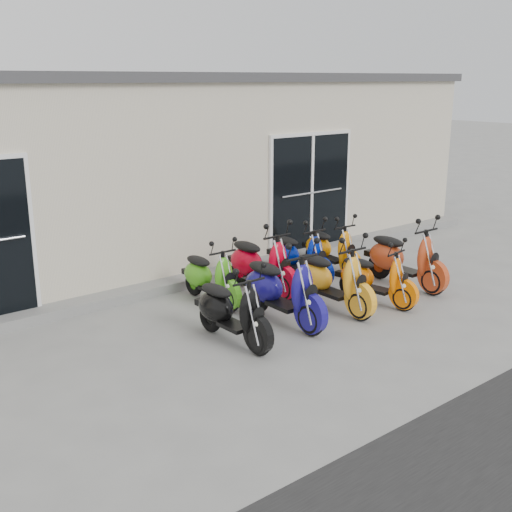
% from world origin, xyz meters
% --- Properties ---
extents(ground, '(80.00, 80.00, 0.00)m').
position_xyz_m(ground, '(0.00, 0.00, 0.00)').
color(ground, gray).
rests_on(ground, ground).
extents(building, '(14.00, 6.00, 3.20)m').
position_xyz_m(building, '(0.00, 5.20, 1.60)').
color(building, beige).
rests_on(building, ground).
extents(roof_cap, '(14.20, 6.20, 0.16)m').
position_xyz_m(roof_cap, '(0.00, 5.20, 3.28)').
color(roof_cap, '#3F3F42').
rests_on(roof_cap, building).
extents(front_step, '(14.00, 0.40, 0.15)m').
position_xyz_m(front_step, '(0.00, 2.02, 0.07)').
color(front_step, gray).
rests_on(front_step, ground).
extents(door_right, '(2.02, 0.08, 2.22)m').
position_xyz_m(door_right, '(2.60, 2.17, 1.26)').
color(door_right, black).
rests_on(door_right, front_step).
extents(scooter_front_black, '(0.57, 1.52, 1.12)m').
position_xyz_m(scooter_front_black, '(-1.15, -0.32, 0.56)').
color(scooter_front_black, black).
rests_on(scooter_front_black, ground).
extents(scooter_front_blue, '(0.65, 1.72, 1.26)m').
position_xyz_m(scooter_front_blue, '(-0.20, -0.21, 0.63)').
color(scooter_front_blue, navy).
rests_on(scooter_front_blue, ground).
extents(scooter_front_orange_a, '(0.62, 1.64, 1.20)m').
position_xyz_m(scooter_front_orange_a, '(0.71, -0.28, 0.60)').
color(scooter_front_orange_a, '#FFA91F').
rests_on(scooter_front_orange_a, ground).
extents(scooter_front_orange_b, '(0.72, 1.47, 1.04)m').
position_xyz_m(scooter_front_orange_b, '(1.40, -0.50, 0.52)').
color(scooter_front_orange_b, '#FE7103').
rests_on(scooter_front_orange_b, ground).
extents(scooter_front_red, '(0.64, 1.68, 1.23)m').
position_xyz_m(scooter_front_red, '(2.40, -0.25, 0.61)').
color(scooter_front_red, '#BB3E19').
rests_on(scooter_front_red, ground).
extents(scooter_back_green, '(0.53, 1.44, 1.06)m').
position_xyz_m(scooter_back_green, '(-0.49, 1.08, 0.53)').
color(scooter_back_green, '#4CAF1C').
rests_on(scooter_back_green, ground).
extents(scooter_back_red, '(0.60, 1.65, 1.22)m').
position_xyz_m(scooter_back_red, '(0.41, 0.98, 0.61)').
color(scooter_back_red, red).
rests_on(scooter_back_red, ground).
extents(scooter_back_blue, '(0.57, 1.53, 1.13)m').
position_xyz_m(scooter_back_blue, '(1.27, 1.03, 0.57)').
color(scooter_back_blue, '#0119A0').
rests_on(scooter_back_blue, ground).
extents(scooter_back_yellow, '(0.62, 1.48, 1.07)m').
position_xyz_m(scooter_back_yellow, '(2.07, 1.08, 0.54)').
color(scooter_back_yellow, orange).
rests_on(scooter_back_yellow, ground).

